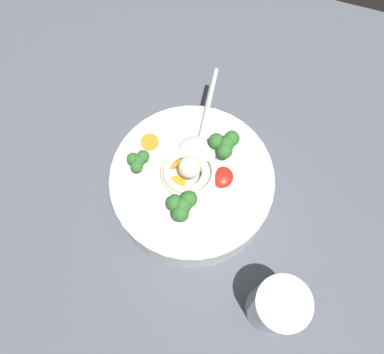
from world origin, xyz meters
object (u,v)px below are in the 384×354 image
object	(u,v)px
soup_bowl	(192,185)
soup_spoon	(200,141)
drinking_glass	(276,306)
noodle_pile	(189,171)

from	to	relation	value
soup_bowl	soup_spoon	xyz separation A→B (cm)	(-5.74, -0.61, 4.17)
soup_spoon	drinking_glass	distance (cm)	26.44
soup_spoon	drinking_glass	world-z (taller)	drinking_glass
soup_bowl	drinking_glass	xyz separation A→B (cm)	(13.97, 16.85, 1.77)
soup_bowl	soup_spoon	bearing A→B (deg)	-173.97
drinking_glass	soup_spoon	bearing A→B (deg)	-138.46
noodle_pile	soup_spoon	size ratio (longest dim) A/B	0.56
soup_bowl	noodle_pile	size ratio (longest dim) A/B	2.56
soup_bowl	noodle_pile	distance (cm)	4.66
soup_bowl	noodle_pile	bearing A→B (deg)	-117.78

